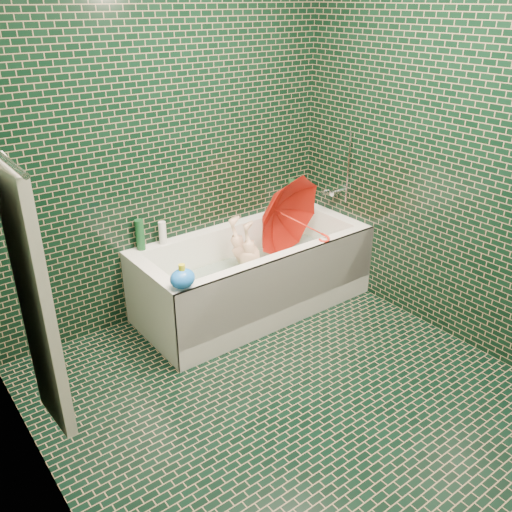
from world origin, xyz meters
TOP-DOWN VIEW (x-y plane):
  - floor at (0.00, 0.00)m, footprint 2.80×2.80m
  - wall_back at (0.00, 1.40)m, footprint 2.80×0.00m
  - wall_left at (-1.30, 0.00)m, footprint 0.00×2.80m
  - wall_right at (1.30, 0.00)m, footprint 0.00×2.80m
  - bathtub at (0.45, 1.01)m, footprint 1.70×0.75m
  - bath_mat at (0.45, 1.02)m, footprint 1.35×0.47m
  - water at (0.45, 1.02)m, footprint 1.48×0.53m
  - towel_rail at (-1.25, 0.25)m, footprint 0.02×0.58m
  - towel at (-1.24, 0.24)m, footprint 0.08×0.44m
  - faucet at (1.26, 1.02)m, footprint 0.18×0.19m
  - child at (0.45, 1.05)m, footprint 0.83×0.34m
  - umbrella at (0.82, 0.93)m, footprint 0.83×0.83m
  - soap_bottle_a at (1.19, 1.32)m, footprint 0.12×0.12m
  - soap_bottle_b at (1.15, 1.34)m, footprint 0.11×0.11m
  - soap_bottle_c at (1.16, 1.34)m, footprint 0.16×0.16m
  - bottle_right_tall at (1.10, 1.37)m, footprint 0.07×0.07m
  - bottle_right_pump at (1.16, 1.35)m, footprint 0.06×0.06m
  - bottle_left_tall at (-0.26, 1.35)m, footprint 0.06×0.06m
  - bottle_left_short at (-0.10, 1.34)m, footprint 0.06×0.06m
  - rubber_duck at (1.03, 1.33)m, footprint 0.10×0.08m
  - bath_toy at (-0.31, 0.70)m, footprint 0.16×0.13m

SIDE VIEW (x-z plane):
  - floor at x=0.00m, z-range 0.00..0.00m
  - bath_mat at x=0.45m, z-range 0.15..0.16m
  - bathtub at x=0.45m, z-range -0.06..0.49m
  - water at x=0.45m, z-range 0.30..0.30m
  - child at x=0.45m, z-range 0.13..0.49m
  - soap_bottle_a at x=1.19m, z-range 0.41..0.69m
  - soap_bottle_b at x=1.15m, z-range 0.46..0.64m
  - soap_bottle_c at x=1.16m, z-range 0.46..0.64m
  - rubber_duck at x=1.03m, z-range 0.55..0.63m
  - umbrella at x=0.82m, z-range 0.23..0.99m
  - bath_toy at x=-0.31m, z-range 0.54..0.69m
  - bottle_right_pump at x=1.16m, z-range 0.55..0.71m
  - bottle_left_short at x=-0.10m, z-range 0.55..0.71m
  - bottle_left_tall at x=-0.26m, z-range 0.55..0.76m
  - bottle_right_tall at x=1.10m, z-range 0.55..0.78m
  - faucet at x=1.26m, z-range 0.50..1.05m
  - towel at x=-1.24m, z-range 0.47..1.59m
  - wall_back at x=0.00m, z-range -0.15..2.65m
  - wall_left at x=-1.30m, z-range -0.15..2.65m
  - wall_right at x=1.30m, z-range -0.15..2.65m
  - towel_rail at x=-1.25m, z-range 1.59..1.61m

